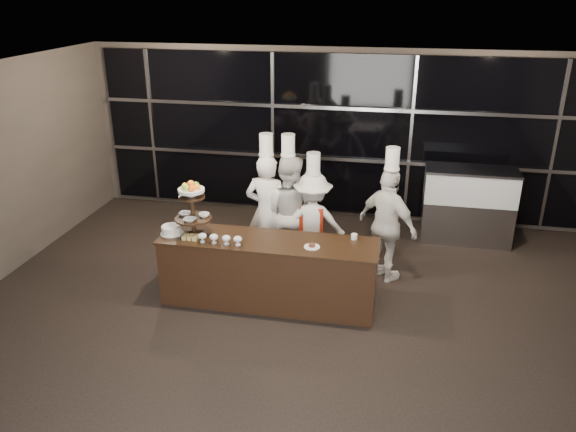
% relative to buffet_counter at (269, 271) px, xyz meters
% --- Properties ---
extents(room, '(10.00, 10.00, 10.00)m').
position_rel_buffet_counter_xyz_m(room, '(0.55, -1.73, 1.03)').
color(room, black).
rests_on(room, ground).
extents(window_wall, '(8.60, 0.10, 2.80)m').
position_rel_buffet_counter_xyz_m(window_wall, '(0.55, 3.21, 1.04)').
color(window_wall, black).
rests_on(window_wall, ground).
extents(buffet_counter, '(2.84, 0.74, 0.92)m').
position_rel_buffet_counter_xyz_m(buffet_counter, '(0.00, 0.00, 0.00)').
color(buffet_counter, black).
rests_on(buffet_counter, ground).
extents(display_stand, '(0.48, 0.48, 0.74)m').
position_rel_buffet_counter_xyz_m(display_stand, '(-1.00, -0.00, 0.87)').
color(display_stand, black).
rests_on(display_stand, buffet_counter).
extents(compotes, '(0.58, 0.11, 0.12)m').
position_rel_buffet_counter_xyz_m(compotes, '(-0.57, -0.22, 0.54)').
color(compotes, silver).
rests_on(compotes, buffet_counter).
extents(layer_cake, '(0.30, 0.30, 0.11)m').
position_rel_buffet_counter_xyz_m(layer_cake, '(-1.29, -0.05, 0.51)').
color(layer_cake, white).
rests_on(layer_cake, buffet_counter).
extents(pastry_squares, '(0.20, 0.13, 0.05)m').
position_rel_buffet_counter_xyz_m(pastry_squares, '(-0.99, -0.17, 0.48)').
color(pastry_squares, '#D5BB68').
rests_on(pastry_squares, buffet_counter).
extents(small_plate, '(0.20, 0.20, 0.05)m').
position_rel_buffet_counter_xyz_m(small_plate, '(0.59, -0.10, 0.47)').
color(small_plate, white).
rests_on(small_plate, buffet_counter).
extents(chef_cup, '(0.08, 0.08, 0.07)m').
position_rel_buffet_counter_xyz_m(chef_cup, '(1.08, 0.25, 0.49)').
color(chef_cup, white).
rests_on(chef_cup, buffet_counter).
extents(display_case, '(1.45, 0.63, 1.24)m').
position_rel_buffet_counter_xyz_m(display_case, '(2.74, 2.57, 0.22)').
color(display_case, '#A5A5AA').
rests_on(display_case, ground).
extents(chef_a, '(0.67, 0.46, 2.05)m').
position_rel_buffet_counter_xyz_m(chef_a, '(-0.25, 1.01, 0.44)').
color(chef_a, white).
rests_on(chef_a, ground).
extents(chef_b, '(0.92, 0.76, 2.03)m').
position_rel_buffet_counter_xyz_m(chef_b, '(0.04, 1.13, 0.41)').
color(chef_b, silver).
rests_on(chef_b, ground).
extents(chef_c, '(1.05, 0.70, 1.81)m').
position_rel_buffet_counter_xyz_m(chef_c, '(0.41, 1.02, 0.30)').
color(chef_c, white).
rests_on(chef_c, ground).
extents(chef_d, '(1.02, 0.91, 1.96)m').
position_rel_buffet_counter_xyz_m(chef_d, '(1.49, 0.97, 0.38)').
color(chef_d, white).
rests_on(chef_d, ground).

